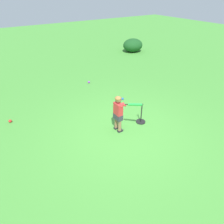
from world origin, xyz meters
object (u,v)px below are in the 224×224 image
Objects in this scene: play_ball_center_lawn at (89,82)px; play_ball_far_right at (10,121)px; child_batter at (119,111)px; play_ball_by_bucket at (123,99)px; batting_tee at (141,119)px.

play_ball_far_right is at bearing -158.87° from play_ball_center_lawn.
child_batter is at bearing -103.38° from play_ball_center_lawn.
batting_tee is at bearing -104.03° from play_ball_by_bucket.
play_ball_far_right is 1.04× the size of play_ball_center_lawn.
child_batter is at bearing -128.99° from play_ball_by_bucket.
child_batter is at bearing -39.74° from play_ball_far_right.
play_ball_far_right is (-2.51, 2.09, -0.60)m from child_batter.
play_ball_by_bucket is (1.14, 1.40, -0.61)m from child_batter.
batting_tee is (-0.02, -3.40, 0.06)m from play_ball_center_lawn.
play_ball_by_bucket is at bearing 75.97° from batting_tee.
play_ball_by_bucket is 1.48m from batting_tee.
child_batter is 13.30× the size of play_ball_by_bucket.
batting_tee reaches higher than play_ball_by_bucket.
child_batter is 3.51m from play_ball_center_lawn.
play_ball_by_bucket is 3.71m from play_ball_far_right.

